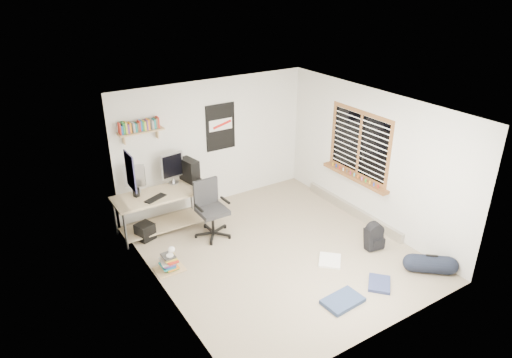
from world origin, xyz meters
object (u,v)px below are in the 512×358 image
desk (161,212)px  duffel_bag (430,264)px  backpack (374,238)px  office_chair (212,211)px  book_stack (169,262)px

desk → duffel_bag: (3.07, -3.46, -0.22)m
backpack → duffel_bag: size_ratio=0.68×
office_chair → backpack: (2.10, -1.83, -0.29)m
desk → backpack: bearing=-50.9°
desk → book_stack: 1.29m
office_chair → backpack: 2.80m
desk → book_stack: desk is taller
office_chair → duffel_bag: office_chair is taller
backpack → book_stack: size_ratio=0.83×
duffel_bag → book_stack: bearing=-172.2°
desk → duffel_bag: size_ratio=2.82×
backpack → office_chair: bearing=150.6°
duffel_bag → book_stack: size_ratio=1.23×
duffel_bag → book_stack: 4.10m
office_chair → duffel_bag: 3.67m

